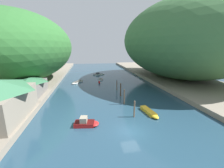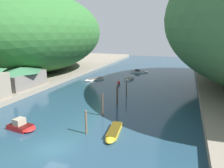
% 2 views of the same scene
% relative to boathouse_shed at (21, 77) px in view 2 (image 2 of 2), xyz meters
% --- Properties ---
extents(water_surface, '(130.00, 130.00, 0.00)m').
position_rel_boathouse_shed_xyz_m(water_surface, '(19.10, 12.33, -3.03)').
color(water_surface, '#234256').
rests_on(water_surface, ground).
extents(left_bank, '(22.00, 120.00, 0.97)m').
position_rel_boathouse_shed_xyz_m(left_bank, '(-7.13, 12.33, -2.55)').
color(left_bank, gray).
rests_on(left_bank, ground).
extents(hillside_left, '(33.14, 46.40, 21.66)m').
position_rel_boathouse_shed_xyz_m(hillside_left, '(-8.23, 16.34, 8.77)').
color(hillside_left, '#2D662D').
rests_on(hillside_left, left_bank).
extents(boathouse_shed, '(5.96, 10.23, 4.00)m').
position_rel_boathouse_shed_xyz_m(boathouse_shed, '(0.00, 0.00, 0.00)').
color(boathouse_shed, slate).
rests_on(boathouse_shed, left_bank).
extents(boat_far_right_bank, '(1.80, 5.42, 0.57)m').
position_rel_boathouse_shed_xyz_m(boat_far_right_bank, '(24.14, -12.73, -2.75)').
color(boat_far_right_bank, gold).
rests_on(boat_far_right_bank, water_surface).
extents(boat_open_rowboat, '(2.08, 3.91, 0.42)m').
position_rel_boathouse_shed_xyz_m(boat_open_rowboat, '(18.12, 18.59, -2.82)').
color(boat_open_rowboat, white).
rests_on(boat_open_rowboat, water_surface).
extents(boat_mid_channel, '(5.41, 2.36, 0.96)m').
position_rel_boathouse_shed_xyz_m(boat_mid_channel, '(18.39, 29.03, -2.73)').
color(boat_mid_channel, white).
rests_on(boat_mid_channel, water_surface).
extents(boat_white_cruiser, '(3.93, 2.31, 1.39)m').
position_rel_boathouse_shed_xyz_m(boat_white_cruiser, '(12.86, -14.94, -2.62)').
color(boat_white_cruiser, red).
rests_on(boat_white_cruiser, water_surface).
extents(boat_cabin_cruiser, '(3.77, 5.69, 0.48)m').
position_rel_boathouse_shed_xyz_m(boat_cabin_cruiser, '(9.58, 14.41, -2.80)').
color(boat_cabin_cruiser, silver).
rests_on(boat_cabin_cruiser, water_surface).
extents(mooring_post_nearest, '(0.25, 0.25, 2.98)m').
position_rel_boathouse_shed_xyz_m(mooring_post_nearest, '(20.95, -13.39, -1.53)').
color(mooring_post_nearest, brown).
rests_on(mooring_post_nearest, water_surface).
extents(mooring_post_second, '(0.26, 0.26, 3.35)m').
position_rel_boathouse_shed_xyz_m(mooring_post_second, '(20.67, -7.34, -1.35)').
color(mooring_post_second, '#4C3D2D').
rests_on(mooring_post_second, water_surface).
extents(mooring_post_middle, '(0.31, 0.31, 3.32)m').
position_rel_boathouse_shed_xyz_m(mooring_post_middle, '(21.14, -1.83, -1.36)').
color(mooring_post_middle, '#4C3D2D').
rests_on(mooring_post_middle, water_surface).
extents(mooring_post_fourth, '(0.22, 0.22, 2.88)m').
position_rel_boathouse_shed_xyz_m(mooring_post_fourth, '(21.28, 3.49, -1.58)').
color(mooring_post_fourth, '#4C3D2D').
rests_on(mooring_post_fourth, water_surface).
extents(channel_buoy_near, '(0.70, 0.70, 1.05)m').
position_rel_boathouse_shed_xyz_m(channel_buoy_near, '(17.07, 12.19, -2.62)').
color(channel_buoy_near, red).
rests_on(channel_buoy_near, water_surface).
extents(person_on_quay, '(0.26, 0.40, 1.69)m').
position_rel_boathouse_shed_xyz_m(person_on_quay, '(1.89, -6.67, -1.08)').
color(person_on_quay, '#282D3D').
rests_on(person_on_quay, left_bank).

